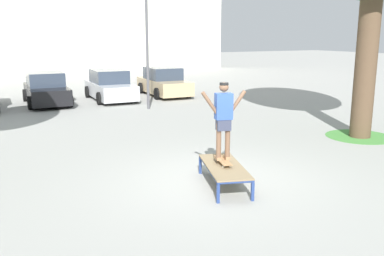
% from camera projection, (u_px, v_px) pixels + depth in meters
% --- Properties ---
extents(ground_plane, '(120.00, 120.00, 0.00)m').
position_uv_depth(ground_plane, '(215.00, 180.00, 9.64)').
color(ground_plane, '#999993').
extents(skate_box, '(1.31, 2.04, 0.46)m').
position_uv_depth(skate_box, '(224.00, 168.00, 9.18)').
color(skate_box, navy).
rests_on(skate_box, ground).
extents(skateboard, '(0.40, 0.82, 0.09)m').
position_uv_depth(skateboard, '(223.00, 160.00, 9.28)').
color(skateboard, '#9E754C').
rests_on(skateboard, skate_box).
extents(skater, '(0.99, 0.37, 1.69)m').
position_uv_depth(skater, '(223.00, 116.00, 9.07)').
color(skater, brown).
rests_on(skater, skateboard).
extents(grass_patch_near_right, '(2.14, 2.14, 0.01)m').
position_uv_depth(grass_patch_near_right, '(360.00, 136.00, 13.72)').
color(grass_patch_near_right, '#47893D').
rests_on(grass_patch_near_right, ground).
extents(car_black, '(2.05, 4.27, 1.50)m').
position_uv_depth(car_black, '(46.00, 89.00, 20.03)').
color(car_black, black).
rests_on(car_black, ground).
extents(car_silver, '(2.04, 4.26, 1.50)m').
position_uv_depth(car_silver, '(110.00, 86.00, 21.30)').
color(car_silver, '#B7BABF').
rests_on(car_silver, ground).
extents(car_tan, '(2.08, 4.28, 1.50)m').
position_uv_depth(car_tan, '(164.00, 83.00, 22.89)').
color(car_tan, tan).
rests_on(car_tan, ground).
extents(light_post, '(0.36, 0.36, 5.83)m').
position_uv_depth(light_post, '(147.00, 20.00, 18.02)').
color(light_post, '#4C4C51').
rests_on(light_post, ground).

